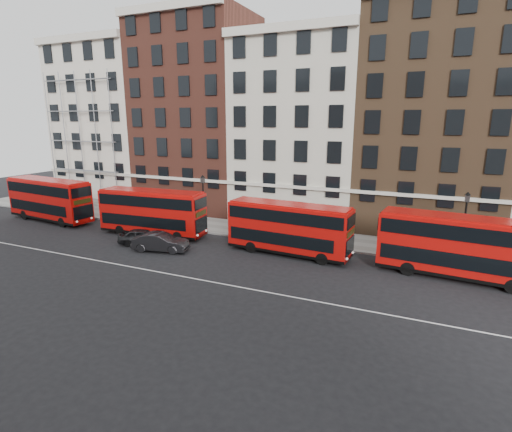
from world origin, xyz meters
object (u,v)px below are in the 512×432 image
at_px(bus_c, 288,227).
at_px(bus_d, 458,246).
at_px(car_front, 160,242).
at_px(bus_a, 49,199).
at_px(car_rear, 143,237).
at_px(bus_b, 152,211).

xyz_separation_m(bus_c, bus_d, (12.09, 0.00, 0.09)).
distance_m(bus_c, bus_d, 12.09).
bearing_deg(car_front, bus_a, 64.74).
bearing_deg(bus_d, car_rear, -168.41).
distance_m(bus_d, car_rear, 24.59).
bearing_deg(car_rear, bus_a, 60.70).
xyz_separation_m(car_rear, car_front, (2.42, -0.72, 0.06)).
relative_size(bus_a, car_front, 2.36).
height_order(bus_b, bus_d, bus_d).
height_order(bus_a, car_front, bus_a).
bearing_deg(bus_d, bus_a, -174.91).
relative_size(bus_b, car_rear, 2.49).
bearing_deg(bus_c, car_rear, -163.31).
xyz_separation_m(bus_b, bus_c, (13.38, 0.00, -0.05)).
distance_m(bus_b, bus_c, 13.38).
bearing_deg(bus_b, car_rear, -72.50).
distance_m(bus_a, car_rear, 14.88).
relative_size(bus_c, car_rear, 2.44).
bearing_deg(car_front, bus_c, -84.04).
bearing_deg(car_rear, bus_c, -95.72).
bearing_deg(bus_d, car_front, -165.85).
bearing_deg(bus_c, bus_d, 3.95).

